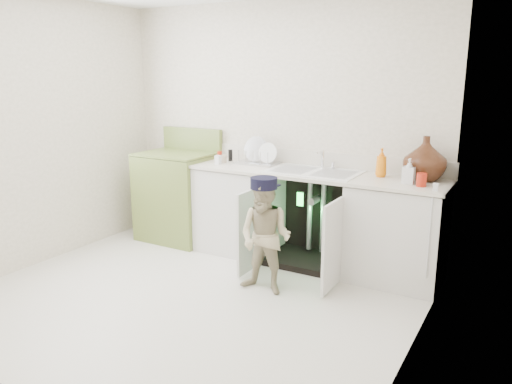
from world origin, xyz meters
TOP-DOWN VIEW (x-y plane):
  - ground at (0.00, 0.00)m, footprint 3.50×3.50m
  - room_shell at (0.00, 0.00)m, footprint 6.00×5.50m
  - counter_run at (0.60, 1.21)m, footprint 2.44×1.02m
  - avocado_stove at (-1.04, 1.18)m, footprint 0.77×0.65m
  - repair_worker at (0.48, 0.41)m, footprint 0.47×0.64m

SIDE VIEW (x-z plane):
  - ground at x=0.00m, z-range 0.00..0.00m
  - counter_run at x=0.60m, z-range -0.15..1.13m
  - repair_worker at x=0.48m, z-range 0.00..0.98m
  - avocado_stove at x=-1.04m, z-range -0.11..1.09m
  - room_shell at x=0.00m, z-range 0.62..1.88m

